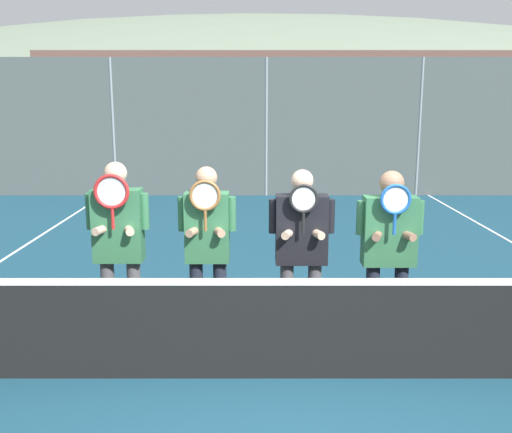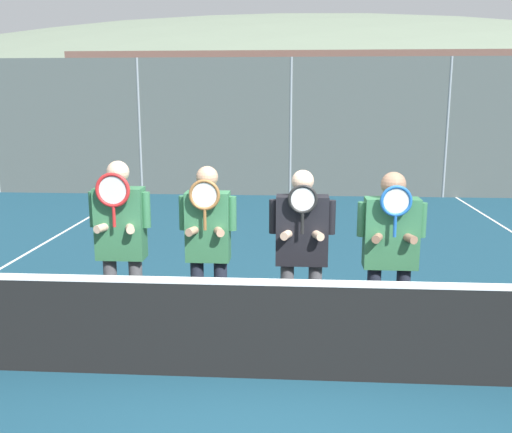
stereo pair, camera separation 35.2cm
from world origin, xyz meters
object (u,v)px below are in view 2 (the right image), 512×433
player_leftmost (121,237)px  car_far_left (58,150)px  player_rightmost (391,245)px  player_center_left (208,241)px  car_left_of_center (227,149)px  player_center_right (302,244)px  car_center (399,151)px

player_leftmost → car_far_left: 12.76m
player_rightmost → car_far_left: bearing=124.8°
car_far_left → player_center_left: bearing=-61.2°
car_left_of_center → player_center_right: bearing=-79.8°
car_left_of_center → car_center: (5.04, 0.27, -0.07)m
player_center_right → car_far_left: (-7.19, 11.47, -0.16)m
car_far_left → car_center: 10.17m
player_rightmost → car_center: player_rightmost is taller
player_center_right → player_center_left: bearing=178.9°
player_leftmost → car_far_left: size_ratio=0.41×
player_center_right → player_leftmost: bearing=-177.9°
player_center_right → player_rightmost: player_center_right is taller
player_center_right → car_far_left: 13.54m
car_left_of_center → player_leftmost: bearing=-88.3°
player_rightmost → car_center: 11.91m
player_leftmost → car_left_of_center: car_left_of_center is taller
player_rightmost → car_center: (2.16, 11.72, -0.18)m
player_center_left → car_far_left: player_center_left is taller
player_rightmost → car_center: size_ratio=0.41×
player_leftmost → car_center: player_leftmost is taller
player_center_right → player_rightmost: size_ratio=1.00×
player_center_right → player_rightmost: bearing=-3.7°
player_leftmost → player_center_right: size_ratio=1.05×
car_center → car_far_left: bearing=-178.9°
player_leftmost → player_center_right: (1.73, 0.06, -0.05)m
car_far_left → car_center: size_ratio=1.04×
player_center_left → car_center: 12.27m
player_rightmost → player_center_left: bearing=177.6°
car_left_of_center → car_center: car_left_of_center is taller
player_rightmost → car_left_of_center: car_left_of_center is taller
player_rightmost → player_leftmost: bearing=-179.8°
player_center_right → car_center: (2.98, 11.66, -0.16)m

